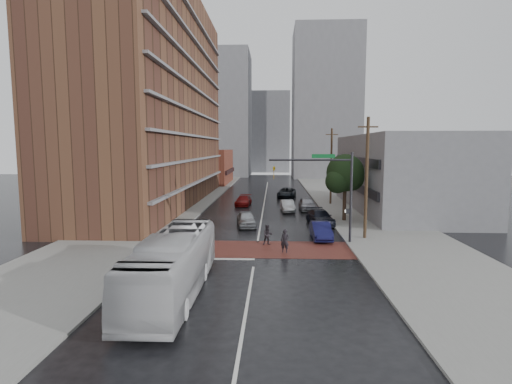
# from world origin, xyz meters

# --- Properties ---
(ground) EXTENTS (160.00, 160.00, 0.00)m
(ground) POSITION_xyz_m (0.00, 0.00, 0.00)
(ground) COLOR black
(ground) RESTS_ON ground
(crosswalk) EXTENTS (14.00, 5.00, 0.02)m
(crosswalk) POSITION_xyz_m (0.00, 0.50, 0.01)
(crosswalk) COLOR maroon
(crosswalk) RESTS_ON ground
(sidewalk_west) EXTENTS (9.00, 90.00, 0.15)m
(sidewalk_west) POSITION_xyz_m (-11.50, 25.00, 0.07)
(sidewalk_west) COLOR gray
(sidewalk_west) RESTS_ON ground
(sidewalk_east) EXTENTS (9.00, 90.00, 0.15)m
(sidewalk_east) POSITION_xyz_m (11.50, 25.00, 0.07)
(sidewalk_east) COLOR gray
(sidewalk_east) RESTS_ON ground
(apartment_block) EXTENTS (10.00, 44.00, 28.00)m
(apartment_block) POSITION_xyz_m (-14.00, 24.00, 14.00)
(apartment_block) COLOR brown
(apartment_block) RESTS_ON ground
(storefront_west) EXTENTS (8.00, 16.00, 7.00)m
(storefront_west) POSITION_xyz_m (-12.00, 54.00, 3.50)
(storefront_west) COLOR brown
(storefront_west) RESTS_ON ground
(building_east) EXTENTS (11.00, 26.00, 9.00)m
(building_east) POSITION_xyz_m (16.50, 20.00, 4.50)
(building_east) COLOR gray
(building_east) RESTS_ON ground
(distant_tower_west) EXTENTS (18.00, 16.00, 32.00)m
(distant_tower_west) POSITION_xyz_m (-14.00, 78.00, 16.00)
(distant_tower_west) COLOR gray
(distant_tower_west) RESTS_ON ground
(distant_tower_east) EXTENTS (16.00, 14.00, 36.00)m
(distant_tower_east) POSITION_xyz_m (14.00, 72.00, 18.00)
(distant_tower_east) COLOR gray
(distant_tower_east) RESTS_ON ground
(distant_tower_center) EXTENTS (12.00, 10.00, 24.00)m
(distant_tower_center) POSITION_xyz_m (0.00, 95.00, 12.00)
(distant_tower_center) COLOR gray
(distant_tower_center) RESTS_ON ground
(street_tree) EXTENTS (4.20, 4.10, 6.90)m
(street_tree) POSITION_xyz_m (8.52, 12.03, 4.73)
(street_tree) COLOR #332319
(street_tree) RESTS_ON ground
(signal_mast) EXTENTS (6.50, 0.30, 7.20)m
(signal_mast) POSITION_xyz_m (5.85, 2.50, 4.73)
(signal_mast) COLOR #2D2D33
(signal_mast) RESTS_ON ground
(utility_pole_near) EXTENTS (1.60, 0.26, 10.00)m
(utility_pole_near) POSITION_xyz_m (8.80, 4.00, 5.14)
(utility_pole_near) COLOR #473321
(utility_pole_near) RESTS_ON ground
(utility_pole_far) EXTENTS (1.60, 0.26, 10.00)m
(utility_pole_far) POSITION_xyz_m (8.80, 24.00, 5.14)
(utility_pole_far) COLOR #473321
(utility_pole_far) RESTS_ON ground
(transit_bus) EXTENTS (2.76, 11.44, 3.18)m
(transit_bus) POSITION_xyz_m (-3.87, -8.94, 1.59)
(transit_bus) COLOR silver
(transit_bus) RESTS_ON ground
(pedestrian_a) EXTENTS (0.71, 0.55, 1.71)m
(pedestrian_a) POSITION_xyz_m (2.10, -0.40, 0.85)
(pedestrian_a) COLOR black
(pedestrian_a) RESTS_ON ground
(pedestrian_b) EXTENTS (0.88, 0.74, 1.59)m
(pedestrian_b) POSITION_xyz_m (0.82, 1.83, 0.79)
(pedestrian_b) COLOR black
(pedestrian_b) RESTS_ON ground
(car_travel_a) EXTENTS (2.33, 4.49, 1.46)m
(car_travel_a) POSITION_xyz_m (-1.35, 8.96, 0.73)
(car_travel_a) COLOR #9FA2A7
(car_travel_a) RESTS_ON ground
(car_travel_b) EXTENTS (1.82, 4.27, 1.37)m
(car_travel_b) POSITION_xyz_m (2.91, 17.94, 0.69)
(car_travel_b) COLOR #B5B9BD
(car_travel_b) RESTS_ON ground
(car_travel_c) EXTENTS (2.14, 4.58, 1.29)m
(car_travel_c) POSITION_xyz_m (-2.65, 22.67, 0.65)
(car_travel_c) COLOR maroon
(car_travel_c) RESTS_ON ground
(suv_travel) EXTENTS (3.18, 5.69, 1.51)m
(suv_travel) POSITION_xyz_m (3.24, 30.88, 0.75)
(suv_travel) COLOR black
(suv_travel) RESTS_ON ground
(car_parked_near) EXTENTS (1.57, 4.32, 1.41)m
(car_parked_near) POSITION_xyz_m (5.20, 4.00, 0.71)
(car_parked_near) COLOR #131342
(car_parked_near) RESTS_ON ground
(car_parked_mid) EXTENTS (2.74, 5.16, 1.42)m
(car_parked_mid) POSITION_xyz_m (5.87, 10.35, 0.71)
(car_parked_mid) COLOR black
(car_parked_mid) RESTS_ON ground
(car_parked_far) EXTENTS (1.91, 4.55, 1.54)m
(car_parked_far) POSITION_xyz_m (5.29, 19.03, 0.77)
(car_parked_far) COLOR #95969C
(car_parked_far) RESTS_ON ground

